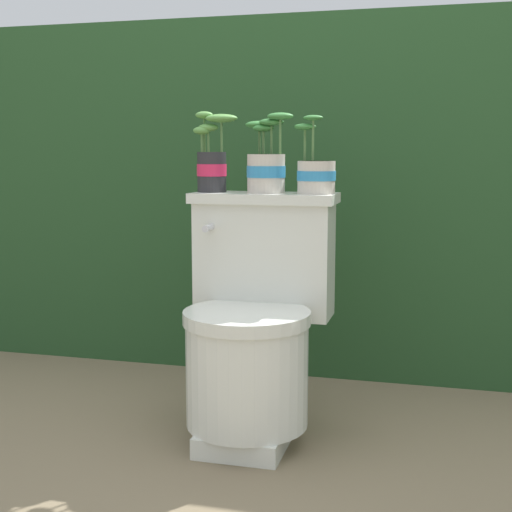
{
  "coord_description": "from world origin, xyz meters",
  "views": [
    {
      "loc": [
        0.43,
        -1.91,
        0.83
      ],
      "look_at": [
        -0.09,
        0.06,
        0.53
      ],
      "focal_mm": 50.0,
      "sensor_mm": 36.0,
      "label": 1
    }
  ],
  "objects_px": {
    "potted_plant_middle": "(316,173)",
    "potted_plant_midleft": "(266,165)",
    "toilet": "(253,329)",
    "potted_plant_left": "(212,160)"
  },
  "relations": [
    {
      "from": "potted_plant_middle",
      "to": "potted_plant_midleft",
      "type": "bearing_deg",
      "value": 177.35
    },
    {
      "from": "toilet",
      "to": "potted_plant_middle",
      "type": "height_order",
      "value": "potted_plant_middle"
    },
    {
      "from": "potted_plant_midleft",
      "to": "potted_plant_middle",
      "type": "distance_m",
      "value": 0.15
    },
    {
      "from": "toilet",
      "to": "potted_plant_midleft",
      "type": "relative_size",
      "value": 3.0
    },
    {
      "from": "potted_plant_left",
      "to": "potted_plant_midleft",
      "type": "distance_m",
      "value": 0.17
    },
    {
      "from": "potted_plant_midleft",
      "to": "potted_plant_middle",
      "type": "height_order",
      "value": "potted_plant_midleft"
    },
    {
      "from": "potted_plant_left",
      "to": "potted_plant_middle",
      "type": "height_order",
      "value": "potted_plant_left"
    },
    {
      "from": "potted_plant_left",
      "to": "potted_plant_midleft",
      "type": "bearing_deg",
      "value": -0.1
    },
    {
      "from": "potted_plant_midleft",
      "to": "potted_plant_middle",
      "type": "xyz_separation_m",
      "value": [
        0.15,
        -0.01,
        -0.02
      ]
    },
    {
      "from": "toilet",
      "to": "potted_plant_middle",
      "type": "bearing_deg",
      "value": 39.71
    }
  ]
}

